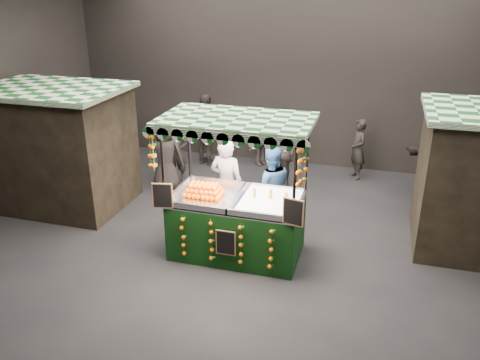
# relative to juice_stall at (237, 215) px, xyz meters

# --- Properties ---
(ground) EXTENTS (12.00, 12.00, 0.00)m
(ground) POSITION_rel_juice_stall_xyz_m (0.07, 0.06, -0.79)
(ground) COLOR black
(ground) RESTS_ON ground
(market_hall) EXTENTS (12.10, 10.10, 5.05)m
(market_hall) POSITION_rel_juice_stall_xyz_m (0.07, 0.06, 2.59)
(market_hall) COLOR black
(market_hall) RESTS_ON ground
(neighbour_stall_left) EXTENTS (3.00, 2.20, 2.60)m
(neighbour_stall_left) POSITION_rel_juice_stall_xyz_m (-4.33, 1.06, 0.52)
(neighbour_stall_left) COLOR black
(neighbour_stall_left) RESTS_ON ground
(juice_stall) EXTENTS (2.63, 1.55, 2.55)m
(juice_stall) POSITION_rel_juice_stall_xyz_m (0.00, 0.00, 0.00)
(juice_stall) COLOR black
(juice_stall) RESTS_ON ground
(vendor_grey) EXTENTS (0.76, 0.56, 1.90)m
(vendor_grey) POSITION_rel_juice_stall_xyz_m (-0.47, 0.89, 0.16)
(vendor_grey) COLOR gray
(vendor_grey) RESTS_ON ground
(vendor_blue) EXTENTS (1.03, 0.92, 1.73)m
(vendor_blue) POSITION_rel_juice_stall_xyz_m (0.34, 1.16, 0.07)
(vendor_blue) COLOR #295085
(vendor_blue) RESTS_ON ground
(shopper_0) EXTENTS (0.61, 0.46, 1.51)m
(shopper_0) POSITION_rel_juice_stall_xyz_m (-2.40, 2.93, -0.04)
(shopper_0) COLOR black
(shopper_0) RESTS_ON ground
(shopper_1) EXTENTS (1.09, 1.04, 1.77)m
(shopper_1) POSITION_rel_juice_stall_xyz_m (0.10, 3.28, 0.09)
(shopper_1) COLOR #2B2523
(shopper_1) RESTS_ON ground
(shopper_2) EXTENTS (1.22, 0.86, 1.92)m
(shopper_2) POSITION_rel_juice_stall_xyz_m (-2.09, 4.24, 0.17)
(shopper_2) COLOR #2E2825
(shopper_2) RESTS_ON ground
(shopper_3) EXTENTS (0.99, 1.12, 1.51)m
(shopper_3) POSITION_rel_juice_stall_xyz_m (-0.67, 4.60, -0.04)
(shopper_3) COLOR #292221
(shopper_3) RESTS_ON ground
(shopper_4) EXTENTS (0.93, 0.73, 1.68)m
(shopper_4) POSITION_rel_juice_stall_xyz_m (-2.43, 2.36, 0.05)
(shopper_4) COLOR #2B2423
(shopper_4) RESTS_ON ground
(shopper_5) EXTENTS (1.64, 1.72, 1.94)m
(shopper_5) POSITION_rel_juice_stall_xyz_m (3.43, 3.17, 0.18)
(shopper_5) COLOR #292422
(shopper_5) RESTS_ON ground
(shopper_6) EXTENTS (0.57, 0.66, 1.52)m
(shopper_6) POSITION_rel_juice_stall_xyz_m (1.82, 4.36, -0.03)
(shopper_6) COLOR black
(shopper_6) RESTS_ON ground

